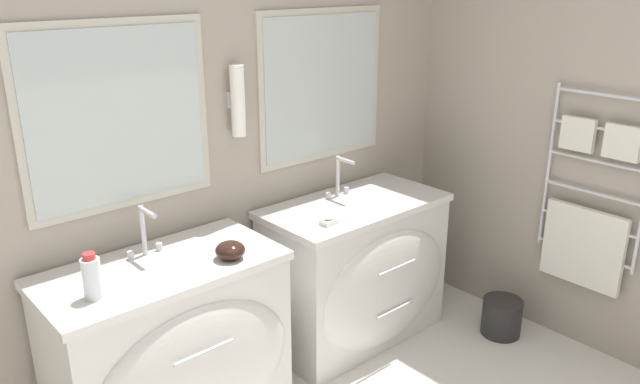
{
  "coord_description": "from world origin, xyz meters",
  "views": [
    {
      "loc": [
        -1.32,
        -0.75,
        2.06
      ],
      "look_at": [
        0.48,
        1.3,
        1.09
      ],
      "focal_mm": 35.0,
      "sensor_mm": 36.0,
      "label": 1
    }
  ],
  "objects_px": {
    "vanity_left": "(172,350)",
    "waste_bin": "(502,316)",
    "vanity_right": "(358,272)",
    "amenity_bowl": "(230,250)",
    "toiletry_bottle": "(92,277)"
  },
  "relations": [
    {
      "from": "vanity_left",
      "to": "waste_bin",
      "type": "height_order",
      "value": "vanity_left"
    },
    {
      "from": "vanity_right",
      "to": "amenity_bowl",
      "type": "distance_m",
      "value": 1.04
    },
    {
      "from": "vanity_left",
      "to": "toiletry_bottle",
      "type": "relative_size",
      "value": 5.51
    },
    {
      "from": "amenity_bowl",
      "to": "toiletry_bottle",
      "type": "bearing_deg",
      "value": 174.77
    },
    {
      "from": "vanity_right",
      "to": "waste_bin",
      "type": "bearing_deg",
      "value": -39.5
    },
    {
      "from": "toiletry_bottle",
      "to": "waste_bin",
      "type": "distance_m",
      "value": 2.4
    },
    {
      "from": "vanity_left",
      "to": "amenity_bowl",
      "type": "xyz_separation_m",
      "value": [
        0.27,
        -0.11,
        0.46
      ]
    },
    {
      "from": "vanity_left",
      "to": "vanity_right",
      "type": "bearing_deg",
      "value": 0.0
    },
    {
      "from": "vanity_left",
      "to": "amenity_bowl",
      "type": "height_order",
      "value": "amenity_bowl"
    },
    {
      "from": "amenity_bowl",
      "to": "waste_bin",
      "type": "relative_size",
      "value": 0.57
    },
    {
      "from": "vanity_left",
      "to": "waste_bin",
      "type": "distance_m",
      "value": 1.97
    },
    {
      "from": "toiletry_bottle",
      "to": "waste_bin",
      "type": "relative_size",
      "value": 0.82
    },
    {
      "from": "vanity_right",
      "to": "toiletry_bottle",
      "type": "bearing_deg",
      "value": -177.92
    },
    {
      "from": "vanity_right",
      "to": "waste_bin",
      "type": "relative_size",
      "value": 4.5
    },
    {
      "from": "vanity_right",
      "to": "amenity_bowl",
      "type": "xyz_separation_m",
      "value": [
        -0.93,
        -0.11,
        0.46
      ]
    }
  ]
}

